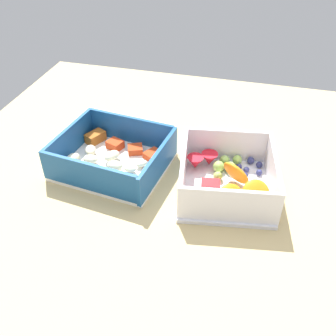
% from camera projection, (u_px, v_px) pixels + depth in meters
% --- Properties ---
extents(table_surface, '(0.80, 0.80, 0.02)m').
position_uv_depth(table_surface, '(171.00, 186.00, 0.63)').
color(table_surface, tan).
rests_on(table_surface, ground).
extents(pasta_container, '(0.19, 0.17, 0.06)m').
position_uv_depth(pasta_container, '(113.00, 157.00, 0.64)').
color(pasta_container, white).
rests_on(pasta_container, table_surface).
extents(fruit_bowl, '(0.16, 0.17, 0.06)m').
position_uv_depth(fruit_bowl, '(227.00, 178.00, 0.59)').
color(fruit_bowl, white).
rests_on(fruit_bowl, table_surface).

